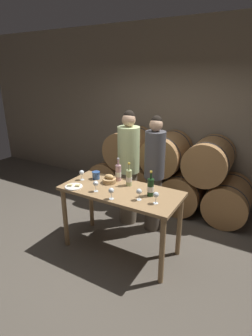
{
  "coord_description": "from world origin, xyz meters",
  "views": [
    {
      "loc": [
        1.58,
        -2.61,
        2.32
      ],
      "look_at": [
        0.0,
        0.14,
        1.16
      ],
      "focal_mm": 28.0,
      "sensor_mm": 36.0,
      "label": 1
    }
  ],
  "objects": [
    {
      "name": "person_right",
      "position": [
        0.16,
        0.7,
        0.92
      ],
      "size": [
        0.3,
        0.3,
        1.77
      ],
      "color": "#4C4238",
      "rests_on": "ground_plane"
    },
    {
      "name": "wine_glass_far_right",
      "position": [
        0.54,
        -0.12,
        1.01
      ],
      "size": [
        0.07,
        0.07,
        0.14
      ],
      "color": "white",
      "rests_on": "tasting_table"
    },
    {
      "name": "person_left",
      "position": [
        -0.28,
        0.7,
        0.93
      ],
      "size": [
        0.33,
        0.33,
        1.82
      ],
      "color": "#756651",
      "rests_on": "ground_plane"
    },
    {
      "name": "wine_glass_far_left",
      "position": [
        -0.63,
        0.01,
        1.01
      ],
      "size": [
        0.07,
        0.07,
        0.14
      ],
      "color": "white",
      "rests_on": "tasting_table"
    },
    {
      "name": "wine_bottle_white",
      "position": [
        0.03,
        0.17,
        1.02
      ],
      "size": [
        0.08,
        0.08,
        0.32
      ],
      "color": "#ADBC7F",
      "rests_on": "tasting_table"
    },
    {
      "name": "cheese_plate",
      "position": [
        -0.57,
        -0.24,
        0.92
      ],
      "size": [
        0.23,
        0.23,
        0.04
      ],
      "color": "white",
      "rests_on": "tasting_table"
    },
    {
      "name": "blue_crock",
      "position": [
        -0.49,
        0.14,
        0.97
      ],
      "size": [
        0.11,
        0.11,
        0.11
      ],
      "color": "#335693",
      "rests_on": "tasting_table"
    },
    {
      "name": "ground_plane",
      "position": [
        0.0,
        0.0,
        0.0
      ],
      "size": [
        10.0,
        10.0,
        0.0
      ],
      "primitive_type": "plane",
      "color": "#564F44"
    },
    {
      "name": "barrel_stack",
      "position": [
        -0.0,
        1.59,
        0.62
      ],
      "size": [
        2.94,
        0.85,
        1.34
      ],
      "color": "#9E7042",
      "rests_on": "ground_plane"
    },
    {
      "name": "wine_glass_center",
      "position": [
        0.04,
        -0.28,
        1.01
      ],
      "size": [
        0.07,
        0.07,
        0.14
      ],
      "color": "white",
      "rests_on": "tasting_table"
    },
    {
      "name": "tasting_table",
      "position": [
        0.0,
        0.0,
        0.78
      ],
      "size": [
        1.56,
        0.71,
        0.91
      ],
      "color": "#99754C",
      "rests_on": "ground_plane"
    },
    {
      "name": "stone_wall_back",
      "position": [
        0.0,
        2.14,
        1.6
      ],
      "size": [
        10.0,
        0.12,
        3.2
      ],
      "color": "gray",
      "rests_on": "ground_plane"
    },
    {
      "name": "bread_basket",
      "position": [
        -0.25,
        0.12,
        0.96
      ],
      "size": [
        0.19,
        0.19,
        0.12
      ],
      "color": "tan",
      "rests_on": "tasting_table"
    },
    {
      "name": "wine_glass_left",
      "position": [
        -0.24,
        -0.2,
        1.01
      ],
      "size": [
        0.07,
        0.07,
        0.14
      ],
      "color": "white",
      "rests_on": "tasting_table"
    },
    {
      "name": "wine_bottle_rose",
      "position": [
        -0.18,
        0.25,
        1.02
      ],
      "size": [
        0.08,
        0.08,
        0.32
      ],
      "color": "#BC8E93",
      "rests_on": "tasting_table"
    },
    {
      "name": "wine_glass_right",
      "position": [
        0.34,
        -0.14,
        1.01
      ],
      "size": [
        0.07,
        0.07,
        0.14
      ],
      "color": "white",
      "rests_on": "tasting_table"
    },
    {
      "name": "wine_bottle_red",
      "position": [
        0.4,
        0.03,
        1.02
      ],
      "size": [
        0.08,
        0.08,
        0.32
      ],
      "color": "#193819",
      "rests_on": "tasting_table"
    }
  ]
}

